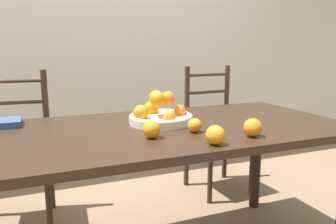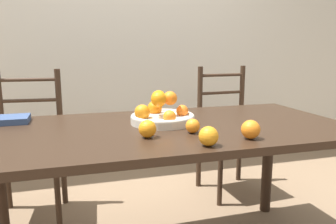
{
  "view_description": "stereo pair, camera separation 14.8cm",
  "coord_description": "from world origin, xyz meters",
  "px_view_note": "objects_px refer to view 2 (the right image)",
  "views": [
    {
      "loc": [
        -0.56,
        -1.44,
        1.11
      ],
      "look_at": [
        0.01,
        -0.03,
        0.82
      ],
      "focal_mm": 35.0,
      "sensor_mm": 36.0,
      "label": 1
    },
    {
      "loc": [
        -0.42,
        -1.49,
        1.11
      ],
      "look_at": [
        0.01,
        -0.03,
        0.82
      ],
      "focal_mm": 35.0,
      "sensor_mm": 36.0,
      "label": 2
    }
  ],
  "objects_px": {
    "orange_loose_1": "(193,126)",
    "orange_loose_3": "(209,136)",
    "orange_loose_0": "(147,129)",
    "chair_left": "(29,147)",
    "fruit_bowl": "(162,114)",
    "book_stack": "(7,120)",
    "orange_loose_2": "(251,129)",
    "chair_right": "(229,131)"
  },
  "relations": [
    {
      "from": "orange_loose_2",
      "to": "orange_loose_3",
      "type": "bearing_deg",
      "value": -167.61
    },
    {
      "from": "orange_loose_0",
      "to": "book_stack",
      "type": "xyz_separation_m",
      "value": [
        -0.62,
        0.48,
        -0.02
      ]
    },
    {
      "from": "fruit_bowl",
      "to": "chair_left",
      "type": "relative_size",
      "value": 0.33
    },
    {
      "from": "orange_loose_1",
      "to": "chair_right",
      "type": "bearing_deg",
      "value": 54.52
    },
    {
      "from": "orange_loose_3",
      "to": "book_stack",
      "type": "height_order",
      "value": "orange_loose_3"
    },
    {
      "from": "fruit_bowl",
      "to": "orange_loose_3",
      "type": "height_order",
      "value": "fruit_bowl"
    },
    {
      "from": "orange_loose_2",
      "to": "orange_loose_0",
      "type": "bearing_deg",
      "value": 161.22
    },
    {
      "from": "fruit_bowl",
      "to": "orange_loose_3",
      "type": "relative_size",
      "value": 4.15
    },
    {
      "from": "orange_loose_2",
      "to": "fruit_bowl",
      "type": "bearing_deg",
      "value": 125.63
    },
    {
      "from": "orange_loose_1",
      "to": "orange_loose_3",
      "type": "bearing_deg",
      "value": -93.27
    },
    {
      "from": "orange_loose_1",
      "to": "book_stack",
      "type": "xyz_separation_m",
      "value": [
        -0.83,
        0.46,
        -0.02
      ]
    },
    {
      "from": "chair_left",
      "to": "book_stack",
      "type": "xyz_separation_m",
      "value": [
        -0.03,
        -0.45,
        0.28
      ]
    },
    {
      "from": "fruit_bowl",
      "to": "chair_left",
      "type": "bearing_deg",
      "value": 136.69
    },
    {
      "from": "orange_loose_0",
      "to": "chair_right",
      "type": "height_order",
      "value": "chair_right"
    },
    {
      "from": "fruit_bowl",
      "to": "orange_loose_2",
      "type": "bearing_deg",
      "value": -54.37
    },
    {
      "from": "orange_loose_0",
      "to": "chair_left",
      "type": "relative_size",
      "value": 0.08
    },
    {
      "from": "fruit_bowl",
      "to": "orange_loose_1",
      "type": "bearing_deg",
      "value": -70.91
    },
    {
      "from": "chair_left",
      "to": "chair_right",
      "type": "bearing_deg",
      "value": 4.56
    },
    {
      "from": "orange_loose_1",
      "to": "book_stack",
      "type": "relative_size",
      "value": 0.31
    },
    {
      "from": "orange_loose_1",
      "to": "chair_left",
      "type": "height_order",
      "value": "chair_left"
    },
    {
      "from": "fruit_bowl",
      "to": "book_stack",
      "type": "distance_m",
      "value": 0.79
    },
    {
      "from": "orange_loose_0",
      "to": "orange_loose_3",
      "type": "xyz_separation_m",
      "value": [
        0.2,
        -0.19,
        0.0
      ]
    },
    {
      "from": "orange_loose_1",
      "to": "orange_loose_2",
      "type": "bearing_deg",
      "value": -38.45
    },
    {
      "from": "orange_loose_2",
      "to": "chair_right",
      "type": "xyz_separation_m",
      "value": [
        0.45,
        1.07,
        -0.3
      ]
    },
    {
      "from": "fruit_bowl",
      "to": "orange_loose_0",
      "type": "relative_size",
      "value": 4.23
    },
    {
      "from": "orange_loose_3",
      "to": "fruit_bowl",
      "type": "bearing_deg",
      "value": 98.92
    },
    {
      "from": "orange_loose_2",
      "to": "chair_left",
      "type": "relative_size",
      "value": 0.08
    },
    {
      "from": "chair_left",
      "to": "chair_right",
      "type": "height_order",
      "value": "same"
    },
    {
      "from": "fruit_bowl",
      "to": "book_stack",
      "type": "xyz_separation_m",
      "value": [
        -0.75,
        0.23,
        -0.03
      ]
    },
    {
      "from": "fruit_bowl",
      "to": "book_stack",
      "type": "relative_size",
      "value": 1.56
    },
    {
      "from": "chair_left",
      "to": "book_stack",
      "type": "bearing_deg",
      "value": -89.37
    },
    {
      "from": "orange_loose_3",
      "to": "orange_loose_1",
      "type": "bearing_deg",
      "value": 86.73
    },
    {
      "from": "orange_loose_2",
      "to": "book_stack",
      "type": "relative_size",
      "value": 0.39
    },
    {
      "from": "orange_loose_3",
      "to": "chair_right",
      "type": "distance_m",
      "value": 1.33
    },
    {
      "from": "orange_loose_3",
      "to": "orange_loose_2",
      "type": "bearing_deg",
      "value": 12.39
    },
    {
      "from": "fruit_bowl",
      "to": "orange_loose_0",
      "type": "height_order",
      "value": "fruit_bowl"
    },
    {
      "from": "orange_loose_0",
      "to": "orange_loose_1",
      "type": "height_order",
      "value": "orange_loose_0"
    },
    {
      "from": "chair_left",
      "to": "chair_right",
      "type": "relative_size",
      "value": 1.0
    },
    {
      "from": "orange_loose_1",
      "to": "chair_left",
      "type": "relative_size",
      "value": 0.07
    },
    {
      "from": "orange_loose_2",
      "to": "orange_loose_3",
      "type": "distance_m",
      "value": 0.21
    },
    {
      "from": "orange_loose_0",
      "to": "chair_left",
      "type": "bearing_deg",
      "value": 122.43
    },
    {
      "from": "orange_loose_2",
      "to": "chair_left",
      "type": "bearing_deg",
      "value": 133.1
    }
  ]
}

